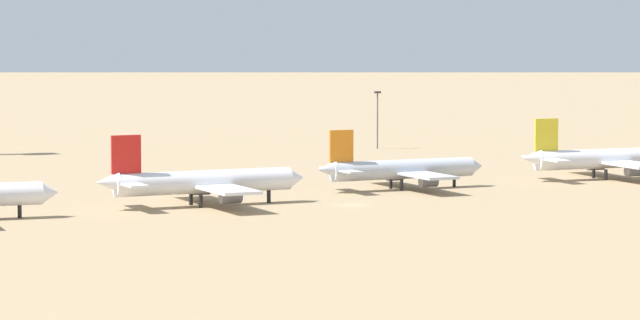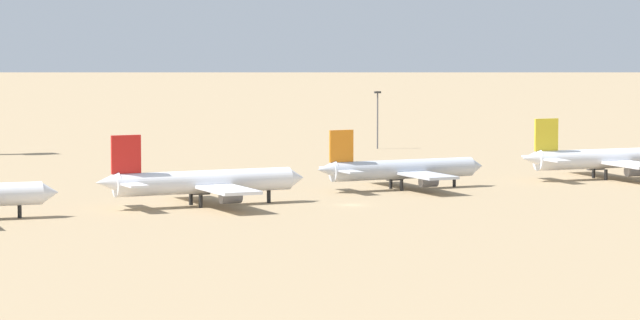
{
  "view_description": "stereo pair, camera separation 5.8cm",
  "coord_description": "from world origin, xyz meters",
  "views": [
    {
      "loc": [
        -161.34,
        -242.73,
        32.4
      ],
      "look_at": [
        7.03,
        21.21,
        6.0
      ],
      "focal_mm": 95.12,
      "sensor_mm": 36.0,
      "label": 1
    },
    {
      "loc": [
        -161.29,
        -242.76,
        32.4
      ],
      "look_at": [
        7.03,
        21.21,
        6.0
      ],
      "focal_mm": 95.12,
      "sensor_mm": 36.0,
      "label": 2
    }
  ],
  "objects": [
    {
      "name": "ground",
      "position": [
        0.0,
        0.0,
        0.0
      ],
      "size": [
        4000.0,
        4000.0,
        0.0
      ],
      "primitive_type": "plane",
      "color": "#9E8460"
    },
    {
      "name": "ridge_center",
      "position": [
        484.12,
        954.44,
        36.25
      ],
      "size": [
        260.1,
        197.09,
        72.5
      ],
      "primitive_type": "pyramid",
      "rotation": [
        0.0,
        0.0,
        0.12
      ],
      "color": "gray",
      "rests_on": "ground"
    },
    {
      "name": "parked_jet_red_3",
      "position": [
        -22.7,
        12.43,
        4.15
      ],
      "size": [
        38.3,
        32.52,
        12.66
      ],
      "rotation": [
        0.0,
        0.0,
        -0.14
      ],
      "color": "white",
      "rests_on": "ground"
    },
    {
      "name": "parked_jet_orange_4",
      "position": [
        22.42,
        16.91,
        3.81
      ],
      "size": [
        35.2,
        29.88,
        11.63
      ],
      "rotation": [
        0.0,
        0.0,
        -0.14
      ],
      "color": "silver",
      "rests_on": "ground"
    },
    {
      "name": "parked_jet_yellow_5",
      "position": [
        69.04,
        12.06,
        4.09
      ],
      "size": [
        37.63,
        32.14,
        12.48
      ],
      "rotation": [
        0.0,
        0.0,
        -0.19
      ],
      "color": "white",
      "rests_on": "ground"
    },
    {
      "name": "light_pole_mid",
      "position": [
        74.82,
        101.11,
        8.31
      ],
      "size": [
        1.8,
        0.5,
        14.26
      ],
      "color": "#59595E",
      "rests_on": "ground"
    }
  ]
}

